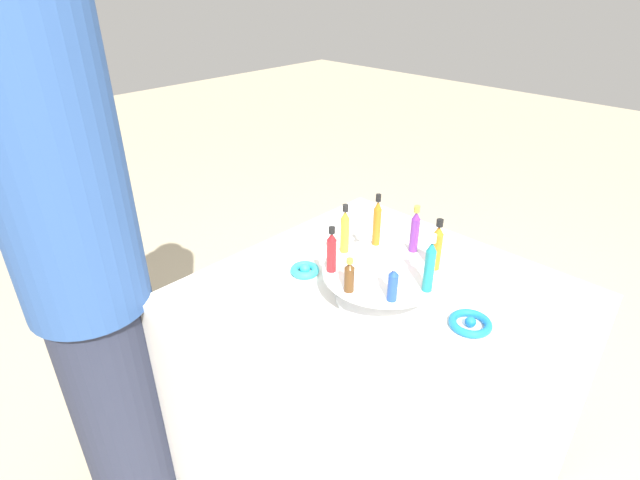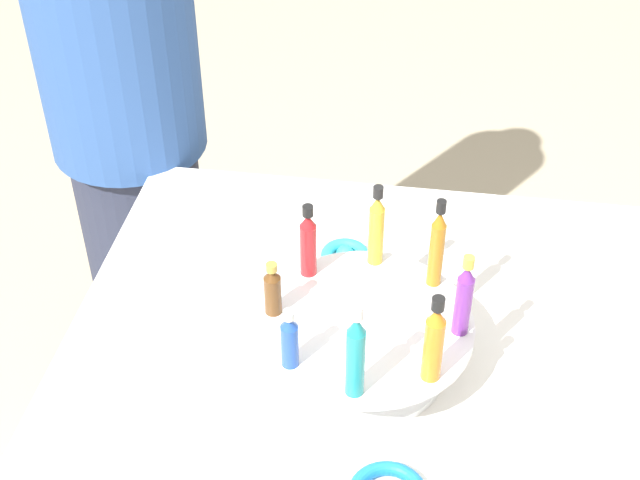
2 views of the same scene
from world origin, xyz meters
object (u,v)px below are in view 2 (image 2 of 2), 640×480
display_stand (364,339)px  bottle_orange (434,342)px  bottle_blue (290,340)px  bottle_purple (464,296)px  bottle_teal (359,354)px  person_figure (120,76)px  bottle_amber (437,246)px  bottle_gold (374,228)px  bottle_brown (272,292)px  ribbon_bow_teal (345,256)px  bottle_red (308,243)px

display_stand → bottle_orange: bottle_orange is taller
bottle_blue → bottle_purple: bottle_purple is taller
display_stand → bottle_teal: bottle_teal is taller
person_figure → bottle_teal: bearing=-5.9°
bottle_blue → bottle_amber: bearing=46.6°
bottle_orange → bottle_gold: (-0.10, 0.22, -0.00)m
bottle_gold → bottle_amber: bearing=-20.9°
bottle_blue → bottle_orange: bottle_orange is taller
bottle_brown → bottle_teal: bottle_teal is taller
bottle_amber → bottle_gold: size_ratio=1.08×
bottle_brown → bottle_amber: 0.24m
display_stand → person_figure: bearing=134.2°
bottle_purple → bottle_amber: 0.10m
bottle_teal → ribbon_bow_teal: size_ratio=1.83×
bottle_orange → bottle_purple: size_ratio=1.04×
bottle_orange → bottle_purple: bearing=69.1°
bottle_blue → bottle_amber: 0.26m
bottle_orange → ribbon_bow_teal: 0.37m
bottle_brown → bottle_gold: size_ratio=0.64×
bottle_orange → bottle_amber: bearing=91.6°
bottle_brown → bottle_blue: 0.10m
bottle_red → bottle_amber: bearing=1.6°
display_stand → person_figure: (-0.53, 0.54, 0.08)m
bottle_purple → person_figure: 0.85m
bottle_teal → bottle_amber: 0.24m
bottle_gold → ribbon_bow_teal: size_ratio=1.68×
person_figure → bottle_brown: bearing=-8.1°
bottle_red → bottle_orange: (0.19, -0.18, 0.01)m
bottle_amber → bottle_purple: bearing=-65.9°
bottle_red → bottle_orange: bearing=-43.4°
bottle_blue → person_figure: size_ratio=0.05×
display_stand → bottle_amber: (0.09, 0.09, 0.10)m
display_stand → bottle_red: (-0.09, 0.09, 0.09)m
bottle_blue → bottle_red: bearing=91.6°
bottle_gold → ribbon_bow_teal: 0.18m
display_stand → bottle_red: 0.16m
bottle_blue → bottle_gold: bearing=69.1°
bottle_blue → bottle_teal: bottle_teal is taller
bottle_purple → bottle_gold: size_ratio=0.97×
bottle_teal → bottle_gold: bottle_teal is taller
bottle_orange → bottle_amber: size_ratio=0.93×
bottle_gold → person_figure: bearing=141.8°
display_stand → bottle_red: bottle_red is taller
bottle_orange → bottle_amber: (-0.01, 0.18, 0.00)m
display_stand → person_figure: 0.76m
bottle_blue → bottle_orange: bearing=1.6°
bottle_brown → bottle_blue: bearing=-65.9°
bottle_blue → person_figure: (-0.44, 0.63, 0.00)m
bottle_blue → bottle_teal: (0.09, -0.04, 0.02)m
ribbon_bow_teal → person_figure: person_figure is taller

